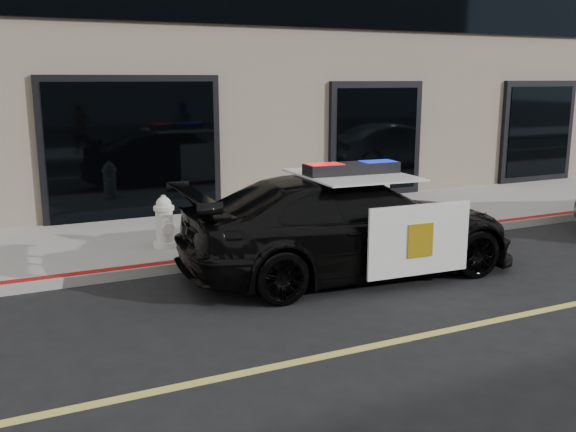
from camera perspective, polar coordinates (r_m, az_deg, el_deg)
name	(u,v)px	position (r m, az deg, el deg)	size (l,w,h in m)	color
ground	(375,346)	(7.09, 7.78, -11.37)	(120.00, 120.00, 0.00)	black
sidewalk_n	(214,234)	(11.58, -6.59, -1.61)	(60.00, 3.50, 0.15)	gray
police_car	(351,224)	(9.35, 5.61, -0.75)	(2.63, 5.25, 1.64)	black
fire_hydrant	(165,223)	(10.46, -10.91, -0.60)	(0.38, 0.53, 0.84)	silver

